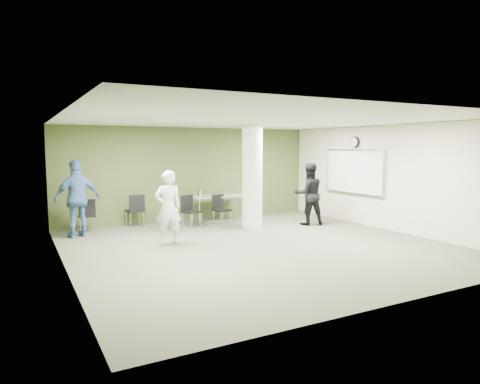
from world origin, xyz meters
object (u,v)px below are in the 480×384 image
chair_back_left (87,213)px  woman_white (168,207)px  man_black (309,194)px  man_blue (77,199)px  folding_table (217,197)px

chair_back_left → woman_white: 2.69m
man_black → man_blue: size_ratio=0.93×
chair_back_left → man_blue: 0.71m
chair_back_left → man_blue: (-0.28, -0.48, 0.44)m
chair_back_left → folding_table: bearing=-174.0°
chair_back_left → man_black: 6.04m
man_black → man_blue: bearing=4.5°
folding_table → man_blue: size_ratio=0.88×
folding_table → chair_back_left: 3.70m
folding_table → man_blue: man_blue is taller
man_black → folding_table: bearing=-23.4°
man_blue → woman_white: bearing=121.1°
man_blue → chair_back_left: bearing=-133.3°
woman_white → man_blue: size_ratio=0.88×
woman_white → man_black: 4.35m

